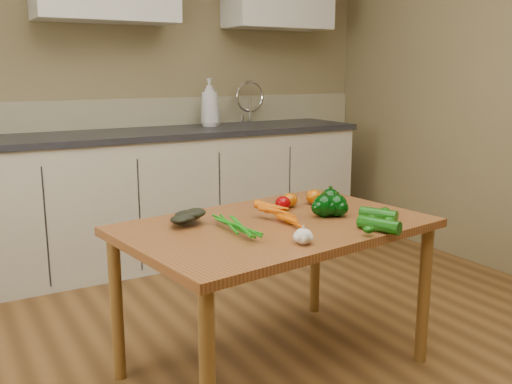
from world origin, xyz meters
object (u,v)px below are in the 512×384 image
(garlic_bulb, at_px, (303,236))
(tomato_b, at_px, (290,200))
(leafy_greens, at_px, (185,215))
(pepper_c, at_px, (337,206))
(zucchini_a, at_px, (378,214))
(soap_bottle_c, at_px, (209,115))
(soap_bottle_b, at_px, (214,113))
(zucchini_b, at_px, (379,225))
(carrot_bunch, at_px, (267,218))
(tomato_a, at_px, (283,203))
(pepper_b, at_px, (330,198))
(tomato_c, at_px, (314,197))
(pepper_a, at_px, (324,206))
(table, at_px, (275,240))
(soap_bottle_a, at_px, (210,102))

(garlic_bulb, distance_m, tomato_b, 0.58)
(leafy_greens, xyz_separation_m, pepper_c, (0.64, -0.18, 0.00))
(leafy_greens, xyz_separation_m, zucchini_a, (0.75, -0.32, -0.02))
(soap_bottle_c, height_order, zucchini_a, soap_bottle_c)
(soap_bottle_b, bearing_deg, zucchini_b, -156.64)
(soap_bottle_c, relative_size, carrot_bunch, 0.66)
(leafy_greens, height_order, tomato_b, leafy_greens)
(garlic_bulb, distance_m, tomato_a, 0.52)
(garlic_bulb, height_order, zucchini_b, garlic_bulb)
(pepper_b, bearing_deg, pepper_c, -116.98)
(soap_bottle_c, bearing_deg, pepper_c, 94.42)
(tomato_c, xyz_separation_m, zucchini_b, (-0.05, -0.51, -0.01))
(garlic_bulb, relative_size, tomato_b, 0.97)
(pepper_c, height_order, tomato_c, pepper_c)
(soap_bottle_b, xyz_separation_m, pepper_b, (-0.26, -1.77, -0.27))
(zucchini_a, bearing_deg, zucchini_b, -130.96)
(soap_bottle_b, height_order, pepper_a, soap_bottle_b)
(table, xyz_separation_m, zucchini_a, (0.40, -0.18, 0.10))
(soap_bottle_c, distance_m, zucchini_b, 2.19)
(table, relative_size, soap_bottle_b, 7.57)
(pepper_a, height_order, pepper_c, pepper_a)
(pepper_b, distance_m, tomato_b, 0.19)
(garlic_bulb, bearing_deg, carrot_bunch, 87.55)
(garlic_bulb, height_order, pepper_b, pepper_b)
(soap_bottle_a, height_order, pepper_b, soap_bottle_a)
(soap_bottle_c, xyz_separation_m, leafy_greens, (-0.91, -1.69, -0.26))
(table, xyz_separation_m, pepper_a, (0.24, -0.02, 0.12))
(garlic_bulb, relative_size, pepper_c, 0.73)
(carrot_bunch, bearing_deg, tomato_c, 21.28)
(pepper_c, relative_size, tomato_a, 1.36)
(soap_bottle_a, bearing_deg, soap_bottle_c, -101.17)
(pepper_c, relative_size, tomato_c, 1.28)
(pepper_b, bearing_deg, soap_bottle_a, 83.74)
(zucchini_b, bearing_deg, pepper_c, 89.03)
(table, height_order, tomato_a, tomato_a)
(tomato_a, bearing_deg, pepper_c, -54.72)
(leafy_greens, bearing_deg, tomato_a, 3.06)
(table, height_order, pepper_c, pepper_c)
(leafy_greens, xyz_separation_m, tomato_b, (0.55, 0.06, -0.01))
(pepper_a, bearing_deg, soap_bottle_c, 79.88)
(zucchini_b, bearing_deg, tomato_b, 98.58)
(tomato_b, distance_m, tomato_c, 0.13)
(tomato_b, distance_m, zucchini_a, 0.43)
(zucchini_a, bearing_deg, tomato_c, 99.62)
(tomato_c, bearing_deg, tomato_b, 176.32)
(soap_bottle_a, height_order, soap_bottle_b, soap_bottle_a)
(pepper_b, bearing_deg, table, -164.47)
(pepper_a, distance_m, zucchini_a, 0.23)
(soap_bottle_c, bearing_deg, tomato_a, 88.58)
(carrot_bunch, distance_m, pepper_a, 0.29)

